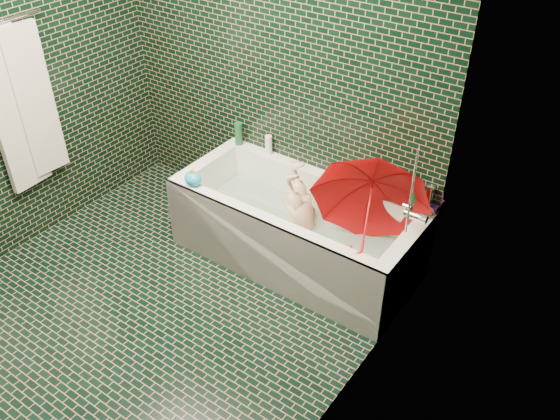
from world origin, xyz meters
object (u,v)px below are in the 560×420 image
Objects in this scene: rubber_duck at (388,192)px; bath_toy at (193,178)px; child at (305,225)px; bathtub at (295,236)px; umbrella at (368,214)px.

bath_toy is at bearing -126.78° from rubber_duck.
child is 6.69× the size of rubber_duck.
bathtub reaches higher than child.
child is at bearing -122.30° from rubber_duck.
bathtub is at bearing 34.71° from bath_toy.
bath_toy is (-0.65, -0.29, 0.39)m from bathtub.
child is at bearing 35.89° from bath_toy.
rubber_duck is at bearing 76.62° from umbrella.
rubber_duck is at bearing 33.59° from bathtub.
umbrella is at bearing 0.25° from bathtub.
bath_toy is at bearing -155.71° from bathtub.
rubber_duck is (0.50, 0.33, 0.38)m from bathtub.
umbrella is 5.01× the size of bath_toy.
child is 0.83m from bath_toy.
rubber_duck is (0.45, 0.29, 0.29)m from child.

